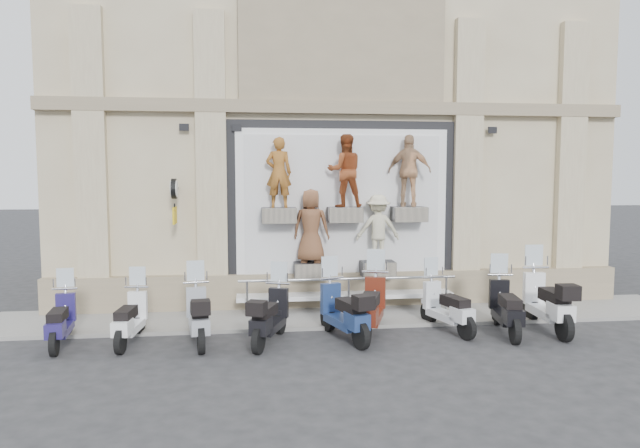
# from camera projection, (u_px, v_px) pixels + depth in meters

# --- Properties ---
(ground) EXTENTS (90.00, 90.00, 0.00)m
(ground) POSITION_uv_depth(u_px,v_px,m) (366.00, 343.00, 11.06)
(ground) COLOR #29292C
(ground) RESTS_ON ground
(sidewalk) EXTENTS (16.00, 2.20, 0.08)m
(sidewalk) POSITION_uv_depth(u_px,v_px,m) (348.00, 315.00, 13.13)
(sidewalk) COLOR #97948F
(sidewalk) RESTS_ON ground
(building) EXTENTS (14.00, 8.60, 12.00)m
(building) POSITION_uv_depth(u_px,v_px,m) (322.00, 85.00, 17.45)
(building) COLOR beige
(building) RESTS_ON ground
(shop_vitrine) EXTENTS (5.60, 0.83, 4.30)m
(shop_vitrine) POSITION_uv_depth(u_px,v_px,m) (347.00, 211.00, 13.57)
(shop_vitrine) COLOR black
(shop_vitrine) RESTS_ON ground
(guard_rail) EXTENTS (5.06, 0.10, 0.93)m
(guard_rail) POSITION_uv_depth(u_px,v_px,m) (349.00, 298.00, 12.99)
(guard_rail) COLOR #9EA0A5
(guard_rail) RESTS_ON ground
(clock_sign_bracket) EXTENTS (0.10, 0.80, 1.02)m
(clock_sign_bracket) POSITION_uv_depth(u_px,v_px,m) (174.00, 195.00, 12.79)
(clock_sign_bracket) COLOR black
(clock_sign_bracket) RESTS_ON ground
(scooter_a) EXTENTS (0.71, 1.79, 1.42)m
(scooter_a) POSITION_uv_depth(u_px,v_px,m) (60.00, 310.00, 10.83)
(scooter_a) COLOR #201855
(scooter_a) RESTS_ON ground
(scooter_b) EXTENTS (0.65, 1.78, 1.42)m
(scooter_b) POSITION_uv_depth(u_px,v_px,m) (130.00, 308.00, 10.97)
(scooter_b) COLOR white
(scooter_b) RESTS_ON ground
(scooter_c) EXTENTS (0.84, 1.95, 1.53)m
(scooter_c) POSITION_uv_depth(u_px,v_px,m) (198.00, 304.00, 11.01)
(scooter_c) COLOR #90939C
(scooter_c) RESTS_ON ground
(scooter_d) EXTENTS (1.15, 1.93, 1.51)m
(scooter_d) POSITION_uv_depth(u_px,v_px,m) (270.00, 305.00, 11.00)
(scooter_d) COLOR black
(scooter_d) RESTS_ON ground
(scooter_e) EXTENTS (1.14, 2.04, 1.59)m
(scooter_e) POSITION_uv_depth(u_px,v_px,m) (344.00, 300.00, 11.25)
(scooter_e) COLOR navy
(scooter_e) RESTS_ON ground
(scooter_f) EXTENTS (1.25, 2.15, 1.68)m
(scooter_f) POSITION_uv_depth(u_px,v_px,m) (372.00, 294.00, 11.57)
(scooter_f) COLOR #551B0E
(scooter_f) RESTS_ON ground
(scooter_g) EXTENTS (1.02, 1.90, 1.48)m
(scooter_g) POSITION_uv_depth(u_px,v_px,m) (447.00, 296.00, 11.83)
(scooter_g) COLOR silver
(scooter_g) RESTS_ON ground
(scooter_h) EXTENTS (0.92, 2.02, 1.58)m
(scooter_h) POSITION_uv_depth(u_px,v_px,m) (506.00, 296.00, 11.64)
(scooter_h) COLOR black
(scooter_h) RESTS_ON ground
(scooter_i) EXTENTS (0.75, 2.17, 1.73)m
(scooter_i) POSITION_uv_depth(u_px,v_px,m) (547.00, 290.00, 11.88)
(scooter_i) COLOR white
(scooter_i) RESTS_ON ground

